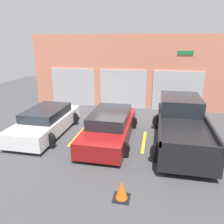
# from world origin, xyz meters

# --- Properties ---
(ground_plane) EXTENTS (28.00, 28.00, 0.00)m
(ground_plane) POSITION_xyz_m (0.00, 0.00, 0.00)
(ground_plane) COLOR #3D3D3F
(shophouse_building) EXTENTS (12.56, 0.68, 4.61)m
(shophouse_building) POSITION_xyz_m (-0.01, 3.28, 2.25)
(shophouse_building) COLOR #D17A5B
(shophouse_building) RESTS_ON ground
(pickup_truck) EXTENTS (2.46, 5.21, 1.76)m
(pickup_truck) POSITION_xyz_m (3.06, -1.67, 0.82)
(pickup_truck) COLOR black
(pickup_truck) RESTS_ON ground
(sedan_white) EXTENTS (2.17, 4.37, 1.21)m
(sedan_white) POSITION_xyz_m (-3.06, -1.97, 0.58)
(sedan_white) COLOR white
(sedan_white) RESTS_ON ground
(sedan_side) EXTENTS (2.17, 4.75, 1.26)m
(sedan_side) POSITION_xyz_m (0.00, -1.96, 0.59)
(sedan_side) COLOR maroon
(sedan_side) RESTS_ON ground
(parking_stripe_far_left) EXTENTS (0.12, 2.20, 0.01)m
(parking_stripe_far_left) POSITION_xyz_m (-4.59, -1.99, 0.00)
(parking_stripe_far_left) COLOR gold
(parking_stripe_far_left) RESTS_ON ground
(parking_stripe_left) EXTENTS (0.12, 2.20, 0.01)m
(parking_stripe_left) POSITION_xyz_m (-1.53, -1.99, 0.00)
(parking_stripe_left) COLOR gold
(parking_stripe_left) RESTS_ON ground
(parking_stripe_centre) EXTENTS (0.12, 2.20, 0.01)m
(parking_stripe_centre) POSITION_xyz_m (1.53, -1.99, 0.00)
(parking_stripe_centre) COLOR gold
(parking_stripe_centre) RESTS_ON ground
(parking_stripe_right) EXTENTS (0.12, 2.20, 0.01)m
(parking_stripe_right) POSITION_xyz_m (4.59, -1.99, 0.00)
(parking_stripe_right) COLOR gold
(parking_stripe_right) RESTS_ON ground
(traffic_cone) EXTENTS (0.47, 0.47, 0.55)m
(traffic_cone) POSITION_xyz_m (1.15, -5.77, 0.25)
(traffic_cone) COLOR black
(traffic_cone) RESTS_ON ground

